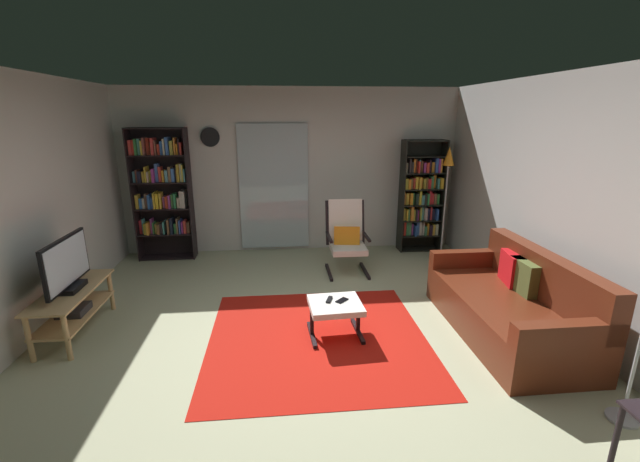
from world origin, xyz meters
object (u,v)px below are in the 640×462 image
object	(u,v)px
ottoman	(335,308)
tv_remote	(329,300)
bookshelf_near_sofa	(421,198)
lounge_armchair	(346,235)
floor_lamp_by_shelf	(448,173)
wall_clock	(210,137)
television	(67,266)
leather_sofa	(511,306)
bookshelf_near_tv	(162,190)
tv_stand	(73,305)
cell_phone	(342,300)

from	to	relation	value
ottoman	tv_remote	bearing A→B (deg)	134.98
bookshelf_near_sofa	lounge_armchair	distance (m)	1.63
ottoman	floor_lamp_by_shelf	xyz separation A→B (m)	(1.97, 2.15, 1.04)
lounge_armchair	floor_lamp_by_shelf	bearing A→B (deg)	12.97
ottoman	wall_clock	size ratio (longest dim) A/B	1.88
television	floor_lamp_by_shelf	world-z (taller)	floor_lamp_by_shelf
television	ottoman	distance (m)	2.70
bookshelf_near_sofa	leather_sofa	distance (m)	2.82
bookshelf_near_tv	ottoman	size ratio (longest dim) A/B	3.66
tv_stand	bookshelf_near_sofa	xyz separation A→B (m)	(4.41, 2.32, 0.57)
tv_stand	ottoman	distance (m)	2.67
cell_phone	tv_stand	bearing A→B (deg)	-140.48
bookshelf_near_sofa	ottoman	size ratio (longest dim) A/B	3.30
bookshelf_near_sofa	tv_remote	bearing A→B (deg)	-125.17
bookshelf_near_sofa	cell_phone	size ratio (longest dim) A/B	12.88
bookshelf_near_tv	bookshelf_near_sofa	distance (m)	4.06
floor_lamp_by_shelf	tv_remote	bearing A→B (deg)	-134.06
bookshelf_near_sofa	floor_lamp_by_shelf	xyz separation A→B (m)	(0.21, -0.48, 0.46)
tv_stand	television	world-z (taller)	television
television	bookshelf_near_tv	size ratio (longest dim) A/B	0.42
leather_sofa	lounge_armchair	world-z (taller)	lounge_armchair
leather_sofa	cell_phone	distance (m)	1.73
floor_lamp_by_shelf	wall_clock	world-z (taller)	wall_clock
television	leather_sofa	bearing A→B (deg)	-5.71
tv_stand	cell_phone	world-z (taller)	tv_stand
tv_remote	cell_phone	bearing A→B (deg)	8.86
television	bookshelf_near_sofa	distance (m)	4.98
tv_remote	wall_clock	xyz separation A→B (m)	(-1.51, 2.76, 1.48)
bookshelf_near_tv	tv_remote	size ratio (longest dim) A/B	13.90
wall_clock	tv_remote	bearing A→B (deg)	-61.41
bookshelf_near_tv	wall_clock	bearing A→B (deg)	14.26
bookshelf_near_sofa	leather_sofa	xyz separation A→B (m)	(0.04, -2.76, -0.58)
television	ottoman	size ratio (longest dim) A/B	1.53
bookshelf_near_tv	tv_remote	bearing A→B (deg)	-48.96
floor_lamp_by_shelf	bookshelf_near_sofa	bearing A→B (deg)	113.91
lounge_armchair	wall_clock	xyz separation A→B (m)	(-1.96, 1.03, 1.32)
ottoman	floor_lamp_by_shelf	world-z (taller)	floor_lamp_by_shelf
lounge_armchair	cell_phone	size ratio (longest dim) A/B	7.30
television	bookshelf_near_sofa	bearing A→B (deg)	27.69
leather_sofa	ottoman	xyz separation A→B (m)	(-1.79, 0.13, -0.00)
bookshelf_near_tv	lounge_armchair	bearing A→B (deg)	-17.35
leather_sofa	tv_remote	world-z (taller)	leather_sofa
leather_sofa	wall_clock	bearing A→B (deg)	138.73
tv_stand	bookshelf_near_tv	bearing A→B (deg)	81.35
wall_clock	television	bearing A→B (deg)	-113.48
television	tv_stand	bearing A→B (deg)	-126.27
tv_stand	television	bearing A→B (deg)	53.73
tv_remote	floor_lamp_by_shelf	distance (m)	3.07
tv_stand	wall_clock	bearing A→B (deg)	66.50
bookshelf_near_tv	ottoman	distance (m)	3.58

